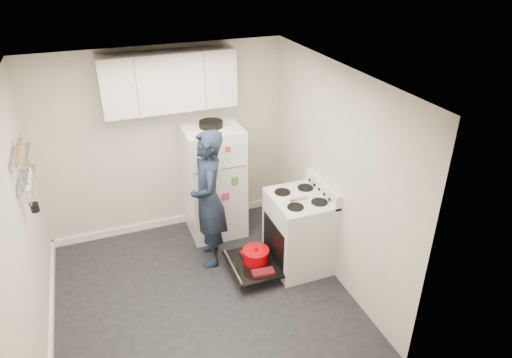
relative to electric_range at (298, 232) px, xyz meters
name	(u,v)px	position (x,y,z in m)	size (l,w,h in m)	color
room	(192,204)	(-1.29, -0.12, 0.74)	(3.21, 3.21, 2.51)	black
electric_range	(298,232)	(0.00, 0.00, 0.00)	(0.66, 0.76, 1.10)	silver
open_oven_door	(254,260)	(-0.56, 0.01, -0.27)	(0.55, 0.70, 0.24)	black
refrigerator	(214,180)	(-0.72, 1.10, 0.30)	(0.72, 0.74, 1.60)	white
upper_cabinets	(169,81)	(-1.16, 1.28, 1.63)	(1.60, 0.33, 0.70)	silver
wall_shelf_rack	(24,167)	(-2.78, 0.34, 1.21)	(0.14, 0.60, 0.61)	#B2B2B7
person	(209,200)	(-0.96, 0.47, 0.40)	(0.63, 0.42, 1.74)	#161F31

